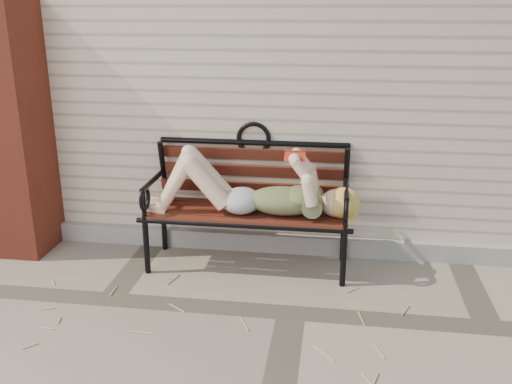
# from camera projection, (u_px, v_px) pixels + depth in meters

# --- Properties ---
(ground) EXTENTS (80.00, 80.00, 0.00)m
(ground) POSITION_uv_depth(u_px,v_px,m) (291.00, 313.00, 3.75)
(ground) COLOR gray
(ground) RESTS_ON ground
(house_wall) EXTENTS (8.00, 4.00, 3.00)m
(house_wall) POSITION_uv_depth(u_px,v_px,m) (318.00, 46.00, 6.10)
(house_wall) COLOR beige
(house_wall) RESTS_ON ground
(foundation_strip) EXTENTS (8.00, 0.10, 0.15)m
(foundation_strip) POSITION_uv_depth(u_px,v_px,m) (302.00, 244.00, 4.64)
(foundation_strip) COLOR gray
(foundation_strip) RESTS_ON ground
(brick_pillar) EXTENTS (0.50, 0.50, 2.00)m
(brick_pillar) POSITION_uv_depth(u_px,v_px,m) (9.00, 130.00, 4.46)
(brick_pillar) COLOR maroon
(brick_pillar) RESTS_ON ground
(garden_bench) EXTENTS (1.65, 0.66, 1.07)m
(garden_bench) POSITION_uv_depth(u_px,v_px,m) (249.00, 188.00, 4.33)
(garden_bench) COLOR black
(garden_bench) RESTS_ON ground
(reading_woman) EXTENTS (1.56, 0.35, 0.49)m
(reading_woman) POSITION_uv_depth(u_px,v_px,m) (248.00, 189.00, 4.20)
(reading_woman) COLOR #0A3846
(reading_woman) RESTS_ON ground
(straw_scatter) EXTENTS (2.96, 1.78, 0.01)m
(straw_scatter) POSITION_uv_depth(u_px,v_px,m) (139.00, 322.00, 3.63)
(straw_scatter) COLOR tan
(straw_scatter) RESTS_ON ground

